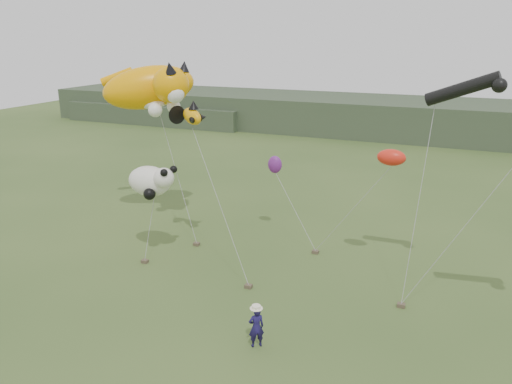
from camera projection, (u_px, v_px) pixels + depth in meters
ground at (225, 331)px, 19.80m from camera, size 120.00×120.00×0.00m
headland at (366, 116)px, 59.68m from camera, size 90.00×13.00×4.00m
festival_attendant at (256, 327)px, 18.61m from camera, size 0.71×0.68×1.64m
sandbag_anchors at (256, 268)px, 25.01m from camera, size 13.11×5.18×0.17m
cat_kite at (153, 88)px, 28.67m from camera, size 7.12×5.20×3.24m
fish_kite at (185, 115)px, 24.99m from camera, size 2.63×1.71×1.28m
panda_kite at (152, 181)px, 25.35m from camera, size 2.75×1.78×1.71m
misc_kites at (344, 160)px, 25.08m from camera, size 7.78×3.07×2.46m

